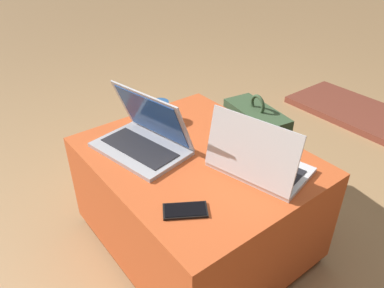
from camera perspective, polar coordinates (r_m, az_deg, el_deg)
name	(u,v)px	position (r m, az deg, el deg)	size (l,w,h in m)	color
ground_plane	(196,240)	(1.76, 0.58, -14.48)	(14.00, 14.00, 0.00)	tan
ottoman	(196,201)	(1.59, 0.63, -8.63)	(0.87, 0.72, 0.47)	maroon
laptop_near	(144,137)	(1.48, -7.28, 1.03)	(0.40, 0.30, 0.24)	#B7B7BC
laptop_far	(257,161)	(1.35, 9.93, -2.58)	(0.38, 0.30, 0.23)	silver
cell_phone	(185,210)	(1.20, -1.04, -10.07)	(0.14, 0.16, 0.01)	black
backpack	(254,150)	(1.96, 9.50, -0.89)	(0.37, 0.25, 0.53)	#385133
coffee_mug	(161,111)	(1.68, -4.81, 5.10)	(0.12, 0.08, 0.09)	#285693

